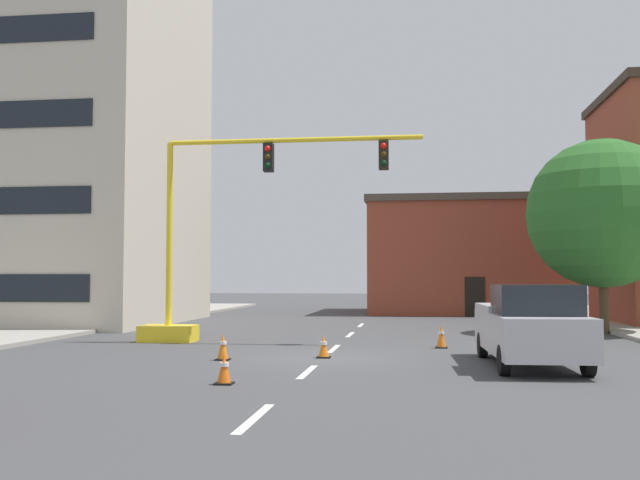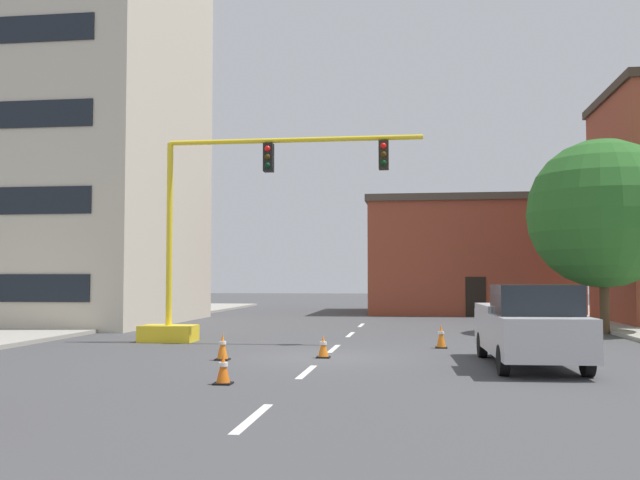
{
  "view_description": "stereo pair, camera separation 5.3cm",
  "coord_description": "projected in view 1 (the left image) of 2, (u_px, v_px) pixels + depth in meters",
  "views": [
    {
      "loc": [
        2.46,
        -19.51,
        2.15
      ],
      "look_at": [
        -0.68,
        4.42,
        3.41
      ],
      "focal_mm": 40.73,
      "sensor_mm": 36.0,
      "label": 1
    },
    {
      "loc": [
        2.51,
        -19.5,
        2.15
      ],
      "look_at": [
        -0.68,
        4.42,
        3.41
      ],
      "focal_mm": 40.73,
      "sensor_mm": 36.0,
      "label": 2
    }
  ],
  "objects": [
    {
      "name": "tree_right_mid",
      "position": [
        602.0,
        214.0,
        28.15
      ],
      "size": [
        5.79,
        5.79,
        7.55
      ],
      "color": "#4C3823",
      "rests_on": "ground_plane"
    },
    {
      "name": "traffic_cone_roadside_a",
      "position": [
        224.0,
        369.0,
        14.65
      ],
      "size": [
        0.36,
        0.36,
        0.62
      ],
      "color": "black",
      "rests_on": "ground_plane"
    },
    {
      "name": "building_tall_left",
      "position": [
        27.0,
        106.0,
        35.64
      ],
      "size": [
        15.62,
        12.51,
        21.21
      ],
      "color": "beige",
      "rests_on": "ground_plane"
    },
    {
      "name": "traffic_cone_roadside_c",
      "position": [
        324.0,
        347.0,
        19.49
      ],
      "size": [
        0.36,
        0.36,
        0.61
      ],
      "color": "black",
      "rests_on": "ground_plane"
    },
    {
      "name": "pickup_truck_silver",
      "position": [
        530.0,
        326.0,
        17.64
      ],
      "size": [
        2.19,
        5.47,
        1.99
      ],
      "color": "#BCBCC1",
      "rests_on": "ground_plane"
    },
    {
      "name": "traffic_cone_roadside_b",
      "position": [
        441.0,
        336.0,
        22.2
      ],
      "size": [
        0.36,
        0.36,
        0.74
      ],
      "color": "black",
      "rests_on": "ground_plane"
    },
    {
      "name": "ground_plane",
      "position": [
        324.0,
        358.0,
        19.53
      ],
      "size": [
        160.0,
        160.0,
        0.0
      ],
      "primitive_type": "plane",
      "color": "#424244"
    },
    {
      "name": "traffic_signal_gantry",
      "position": [
        204.0,
        274.0,
        24.38
      ],
      "size": [
        9.46,
        1.2,
        6.83
      ],
      "color": "yellow",
      "rests_on": "ground_plane"
    },
    {
      "name": "sidewalk_left",
      "position": [
        32.0,
        330.0,
        29.12
      ],
      "size": [
        6.0,
        56.0,
        0.14
      ],
      "primitive_type": "cube",
      "color": "#9E998E",
      "rests_on": "ground_plane"
    },
    {
      "name": "building_brick_center",
      "position": [
        468.0,
        257.0,
        45.15
      ],
      "size": [
        12.25,
        10.23,
        6.91
      ],
      "color": "brown",
      "rests_on": "ground_plane"
    },
    {
      "name": "traffic_cone_roadside_d",
      "position": [
        223.0,
        347.0,
        18.95
      ],
      "size": [
        0.36,
        0.36,
        0.7
      ],
      "color": "black",
      "rests_on": "ground_plane"
    },
    {
      "name": "lane_stripe_seg_1",
      "position": [
        255.0,
        418.0,
        11.11
      ],
      "size": [
        0.16,
        2.4,
        0.01
      ],
      "primitive_type": "cube",
      "color": "silver",
      "rests_on": "ground_plane"
    },
    {
      "name": "lane_stripe_seg_3",
      "position": [
        334.0,
        349.0,
        22.0
      ],
      "size": [
        0.16,
        2.4,
        0.01
      ],
      "primitive_type": "cube",
      "color": "silver",
      "rests_on": "ground_plane"
    },
    {
      "name": "lane_stripe_seg_4",
      "position": [
        350.0,
        335.0,
        27.45
      ],
      "size": [
        0.16,
        2.4,
        0.01
      ],
      "primitive_type": "cube",
      "color": "silver",
      "rests_on": "ground_plane"
    },
    {
      "name": "lane_stripe_seg_5",
      "position": [
        361.0,
        325.0,
        32.89
      ],
      "size": [
        0.16,
        2.4,
        0.01
      ],
      "primitive_type": "cube",
      "color": "silver",
      "rests_on": "ground_plane"
    },
    {
      "name": "lane_stripe_seg_2",
      "position": [
        307.0,
        372.0,
        16.56
      ],
      "size": [
        0.16,
        2.4,
        0.01
      ],
      "primitive_type": "cube",
      "color": "silver",
      "rests_on": "ground_plane"
    }
  ]
}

